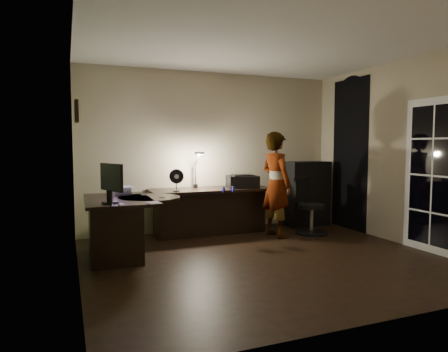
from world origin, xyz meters
name	(u,v)px	position (x,y,z in m)	size (l,w,h in m)	color
floor	(265,259)	(0.00, 0.00, -0.01)	(4.50, 4.00, 0.01)	black
ceiling	(266,44)	(0.00, 0.00, 2.71)	(4.50, 4.00, 0.01)	silver
wall_back	(212,152)	(0.00, 2.00, 1.35)	(4.50, 0.01, 2.70)	tan
wall_front	(382,159)	(0.00, -2.00, 1.35)	(4.50, 0.01, 2.70)	tan
wall_left	(75,156)	(-2.25, 0.00, 1.35)	(0.01, 4.00, 2.70)	tan
wall_right	(402,153)	(2.25, 0.00, 1.35)	(0.01, 4.00, 2.70)	tan
green_wall_overlay	(77,156)	(-2.24, 0.00, 1.35)	(0.00, 4.00, 2.70)	#50622F
arched_doorway	(350,154)	(2.24, 1.15, 1.30)	(0.01, 0.90, 2.60)	black
french_door	(432,176)	(2.24, -0.55, 1.05)	(0.02, 0.92, 2.10)	white
framed_picture	(76,111)	(-2.22, 0.45, 1.85)	(0.04, 0.30, 0.25)	black
desk_left	(118,228)	(-1.74, 0.79, 0.39)	(0.82, 1.34, 0.77)	black
desk_right	(211,211)	(-0.15, 1.63, 0.38)	(2.01, 0.70, 0.75)	black
cabinet	(307,194)	(1.70, 1.64, 0.58)	(0.78, 0.39, 1.17)	black
laptop_stand	(121,191)	(-1.65, 1.10, 0.83)	(0.24, 0.20, 0.10)	silver
laptop	(121,179)	(-1.65, 1.10, 0.99)	(0.32, 0.30, 0.22)	silver
monitor	(110,188)	(-1.87, 0.37, 0.95)	(0.10, 0.51, 0.34)	black
mouse	(121,205)	(-1.80, 0.02, 0.80)	(0.06, 0.09, 0.03)	silver
phone	(144,195)	(-1.38, 0.94, 0.79)	(0.07, 0.14, 0.01)	black
pen	(162,197)	(-1.20, 0.56, 0.79)	(0.01, 0.14, 0.01)	black
speaker	(110,198)	(-1.90, 0.15, 0.87)	(0.07, 0.07, 0.17)	black
notepad	(154,203)	(-1.40, 0.13, 0.79)	(0.14, 0.19, 0.01)	silver
desk_fan	(176,180)	(-0.78, 1.45, 0.92)	(0.22, 0.12, 0.34)	black
headphones	(228,189)	(-0.06, 1.09, 0.80)	(0.20, 0.08, 0.09)	navy
printer	(242,181)	(0.38, 1.56, 0.86)	(0.50, 0.39, 0.22)	black
desk_lamp	(195,169)	(-0.35, 1.83, 1.07)	(0.15, 0.29, 0.63)	black
office_chair	(312,206)	(1.39, 1.02, 0.46)	(0.52, 0.52, 0.93)	black
person	(276,185)	(0.75, 1.07, 0.84)	(0.60, 0.40, 1.67)	#D8A88C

